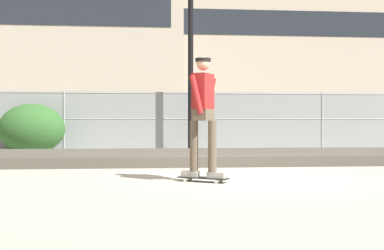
% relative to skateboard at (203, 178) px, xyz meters
% --- Properties ---
extents(ground_plane, '(120.00, 120.00, 0.00)m').
position_rel_skateboard_xyz_m(ground_plane, '(0.66, 0.46, -0.06)').
color(ground_plane, '#9E998E').
extents(gravel_berm, '(14.69, 3.34, 0.22)m').
position_rel_skateboard_xyz_m(gravel_berm, '(0.66, 3.95, 0.05)').
color(gravel_berm, '#4C473F').
rests_on(gravel_berm, ground_plane).
extents(skateboard, '(0.79, 0.58, 0.07)m').
position_rel_skateboard_xyz_m(skateboard, '(0.00, 0.00, 0.00)').
color(skateboard, black).
rests_on(skateboard, ground_plane).
extents(skater, '(0.67, 0.62, 1.85)m').
position_rel_skateboard_xyz_m(skater, '(-0.00, -0.00, 1.07)').
color(skater, '#B2ADA8').
rests_on(skater, skateboard).
extents(chain_fence, '(16.15, 0.06, 1.85)m').
position_rel_skateboard_xyz_m(chain_fence, '(0.66, 7.62, 0.87)').
color(chain_fence, gray).
rests_on(chain_fence, ground_plane).
extents(street_lamp, '(0.44, 0.44, 6.94)m').
position_rel_skateboard_xyz_m(street_lamp, '(0.41, 6.81, 4.25)').
color(street_lamp, black).
rests_on(street_lamp, ground_plane).
extents(parked_car_near, '(4.55, 2.26, 1.66)m').
position_rel_skateboard_xyz_m(parked_car_near, '(-4.36, 11.25, 0.78)').
color(parked_car_near, '#566B4C').
rests_on(parked_car_near, ground_plane).
extents(library_building, '(24.73, 13.06, 15.38)m').
position_rel_skateboard_xyz_m(library_building, '(-10.39, 37.07, 7.63)').
color(library_building, '#9E9384').
rests_on(library_building, ground_plane).
extents(office_block, '(24.24, 12.49, 17.24)m').
position_rel_skateboard_xyz_m(office_block, '(13.27, 46.01, 8.57)').
color(office_block, '#9E9384').
rests_on(office_block, ground_plane).
extents(shrub_left, '(1.87, 1.53, 1.44)m').
position_rel_skateboard_xyz_m(shrub_left, '(-4.16, 6.92, 0.66)').
color(shrub_left, '#2D5B28').
rests_on(shrub_left, ground_plane).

